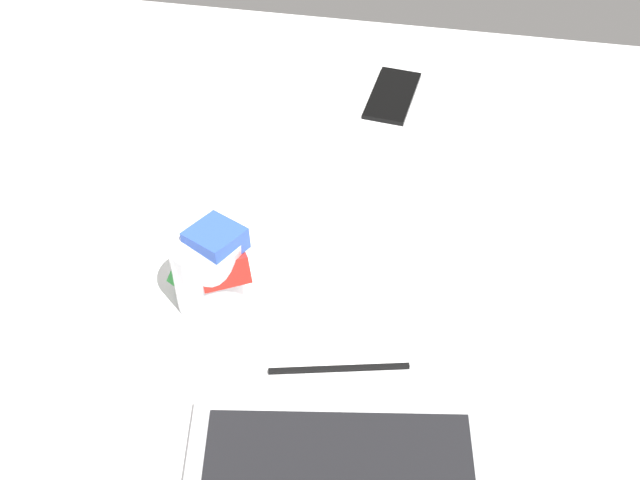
# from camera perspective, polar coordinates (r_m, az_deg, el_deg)

# --- Properties ---
(bed_mattress) EXTENTS (1.80, 1.40, 0.18)m
(bed_mattress) POSITION_cam_1_polar(r_m,az_deg,el_deg) (1.15, -2.97, -7.70)
(bed_mattress) COLOR white
(bed_mattress) RESTS_ON ground
(snack_cup) EXTENTS (0.12, 0.09, 0.13)m
(snack_cup) POSITION_cam_1_polar(r_m,az_deg,el_deg) (1.06, -7.44, -1.93)
(snack_cup) COLOR silver
(snack_cup) RESTS_ON bed_mattress
(cell_phone) EXTENTS (0.08, 0.15, 0.01)m
(cell_phone) POSITION_cam_1_polar(r_m,az_deg,el_deg) (1.41, 4.92, 9.71)
(cell_phone) COLOR black
(cell_phone) RESTS_ON bed_mattress
(charger_cable) EXTENTS (0.17, 0.04, 0.01)m
(charger_cable) POSITION_cam_1_polar(r_m,az_deg,el_deg) (1.03, 1.30, -8.69)
(charger_cable) COLOR black
(charger_cable) RESTS_ON bed_mattress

